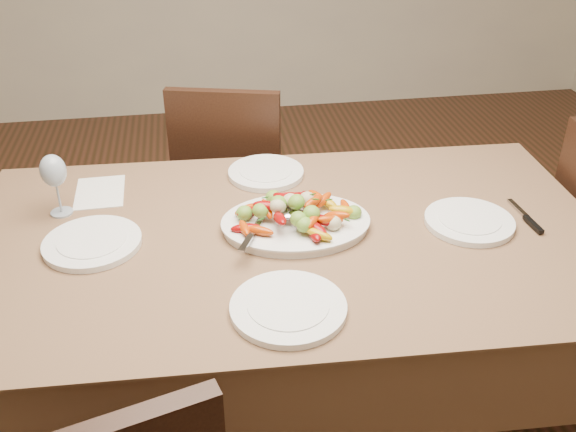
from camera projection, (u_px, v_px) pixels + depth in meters
The scene contains 12 objects.
dining_table at pixel (288, 335), 2.03m from camera, with size 1.84×1.04×0.76m, color brown.
chair_far at pixel (236, 183), 2.70m from camera, with size 0.42×0.42×0.95m, color black, non-canonical shape.
serving_platter at pixel (296, 225), 1.85m from camera, with size 0.42×0.31×0.02m, color white.
roasted_vegetables at pixel (296, 208), 1.82m from camera, with size 0.34×0.23×0.09m, color #790506, non-canonical shape.
serving_spoon at pixel (275, 222), 1.79m from camera, with size 0.28×0.06×0.03m, color #9EA0A8, non-canonical shape.
plate_left at pixel (92, 243), 1.78m from camera, with size 0.27×0.27×0.02m, color white.
plate_right at pixel (469, 222), 1.87m from camera, with size 0.26×0.26×0.02m, color white.
plate_far at pixel (266, 173), 2.14m from camera, with size 0.25×0.25×0.02m, color white.
plate_near at pixel (288, 308), 1.54m from camera, with size 0.28×0.28×0.02m, color white.
wine_glass at pixel (56, 183), 1.88m from camera, with size 0.08×0.08×0.20m, color #8C99A5, non-canonical shape.
menu_card at pixel (100, 192), 2.04m from camera, with size 0.15×0.21×0.00m, color silver.
table_knife at pixel (526, 218), 1.90m from camera, with size 0.02×0.20×0.01m, color #9EA0A8, non-canonical shape.
Camera 1 is at (-0.47, -1.41, 1.75)m, focal length 40.00 mm.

